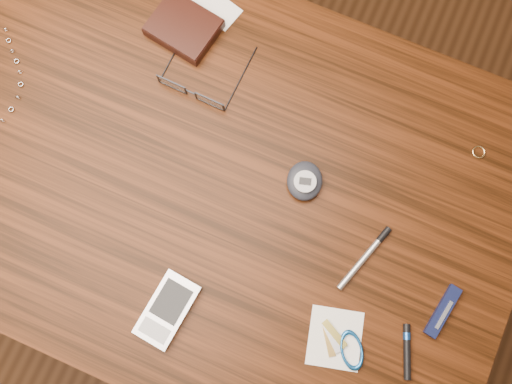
% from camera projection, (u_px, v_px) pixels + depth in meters
% --- Properties ---
extents(ground, '(3.80, 3.80, 0.00)m').
position_uv_depth(ground, '(234.00, 238.00, 1.65)').
color(ground, '#472814').
rests_on(ground, ground).
extents(desk, '(1.00, 0.70, 0.75)m').
position_uv_depth(desk, '(220.00, 192.00, 1.02)').
color(desk, '#3A1909').
rests_on(desk, ground).
extents(wallet_and_card, '(0.14, 0.15, 0.02)m').
position_uv_depth(wallet_and_card, '(185.00, 27.00, 0.96)').
color(wallet_and_card, black).
rests_on(wallet_and_card, desk).
extents(eyeglasses, '(0.13, 0.13, 0.03)m').
position_uv_depth(eyeglasses, '(193.00, 89.00, 0.93)').
color(eyeglasses, black).
rests_on(eyeglasses, desk).
extents(gold_ring, '(0.02, 0.02, 0.00)m').
position_uv_depth(gold_ring, '(479.00, 152.00, 0.92)').
color(gold_ring, '#E1B067').
rests_on(gold_ring, desk).
extents(pda_phone, '(0.07, 0.11, 0.02)m').
position_uv_depth(pda_phone, '(167.00, 310.00, 0.87)').
color(pda_phone, '#ABACB0').
rests_on(pda_phone, desk).
extents(pedometer, '(0.07, 0.08, 0.03)m').
position_uv_depth(pedometer, '(305.00, 181.00, 0.90)').
color(pedometer, '#20222A').
rests_on(pedometer, desk).
extents(notepad_keys, '(0.11, 0.11, 0.01)m').
position_uv_depth(notepad_keys, '(344.00, 344.00, 0.86)').
color(notepad_keys, white).
rests_on(notepad_keys, desk).
extents(pocket_knife, '(0.03, 0.09, 0.01)m').
position_uv_depth(pocket_knife, '(443.00, 311.00, 0.87)').
color(pocket_knife, black).
rests_on(pocket_knife, desk).
extents(silver_pen, '(0.05, 0.12, 0.01)m').
position_uv_depth(silver_pen, '(368.00, 253.00, 0.89)').
color(silver_pen, '#B5B5BA').
rests_on(silver_pen, desk).
extents(black_blue_pen, '(0.04, 0.08, 0.01)m').
position_uv_depth(black_blue_pen, '(407.00, 349.00, 0.86)').
color(black_blue_pen, black).
rests_on(black_blue_pen, desk).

